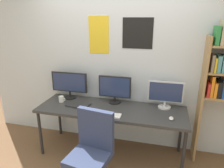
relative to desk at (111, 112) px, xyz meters
The scene contains 10 objects.
wall_back 0.74m from the desk, 89.99° to the left, with size 4.51×0.11×2.60m.
desk is the anchor object (origin of this frame).
office_chair 0.78m from the desk, 93.80° to the right, with size 0.52×0.52×0.99m.
monitor_left 0.82m from the desk, 163.87° to the left, with size 0.58×0.18×0.43m.
monitor_center 0.35m from the desk, 90.00° to the left, with size 0.49×0.18×0.42m.
monitor_right 0.81m from the desk, 16.12° to the left, with size 0.49×0.18×0.39m.
keyboard_main 0.24m from the desk, 90.00° to the right, with size 0.38×0.13×0.02m, color silver.
computer_mouse 0.84m from the desk, ahead, with size 0.06×0.10×0.03m, color silver.
laptop_closed 0.50m from the desk, behind, with size 0.32×0.22×0.02m, color #2D2D2D.
coffee_mug 0.80m from the desk, behind, with size 0.11×0.08×0.09m.
Camera 1 is at (0.68, -1.98, 1.99)m, focal length 32.86 mm.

